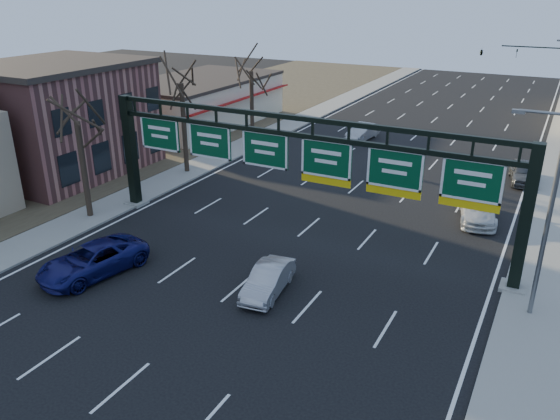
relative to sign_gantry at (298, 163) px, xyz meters
The scene contains 18 objects.
ground 9.24m from the sign_gantry, 91.15° to the right, with size 160.00×160.00×0.00m, color black.
sidewalk_left 18.24m from the sign_gantry, 137.20° to the left, with size 3.00×120.00×0.12m, color gray.
sidewalk_right 18.02m from the sign_gantry, 43.51° to the left, with size 3.00×120.00×0.12m, color gray.
dirt_strip_left 28.25m from the sign_gantry, 154.50° to the left, with size 21.00×120.00×0.06m, color #473D2B.
lane_markings 12.86m from the sign_gantry, 90.76° to the left, with size 21.60×120.00×0.01m, color white.
sign_gantry is the anchor object (origin of this frame).
brick_block 21.87m from the sign_gantry, behind, with size 10.40×12.40×8.30m.
cream_strip 30.24m from the sign_gantry, 135.86° to the left, with size 10.90×18.40×4.70m.
tree_gantry 13.53m from the sign_gantry, 166.97° to the right, with size 3.60×3.60×8.48m.
tree_mid 15.08m from the sign_gantry, 151.63° to the left, with size 3.60×3.60×9.24m.
tree_far 21.57m from the sign_gantry, 127.32° to the left, with size 3.60×3.60×8.86m.
streetlight_near 12.48m from the sign_gantry, ahead, with size 2.15×0.22×9.00m.
traffic_signal_mast 47.33m from the sign_gantry, 83.29° to the left, with size 10.16×0.54×7.00m.
car_blue_suv 11.67m from the sign_gantry, 131.40° to the right, with size 2.55×5.54×1.54m, color #141457.
car_silver_sedan 7.10m from the sign_gantry, 76.91° to the right, with size 1.41×4.03×1.33m, color #9F9FA4.
car_white_wagon 12.28m from the sign_gantry, 42.77° to the left, with size 2.05×5.04×1.46m, color silver.
car_grey_far 20.06m from the sign_gantry, 58.32° to the left, with size 1.82×4.52×1.54m, color #46494B.
car_silver_distant 23.39m from the sign_gantry, 100.73° to the left, with size 1.58×4.52×1.49m, color #9D9DA1.
Camera 1 is at (12.47, -17.26, 13.44)m, focal length 35.00 mm.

